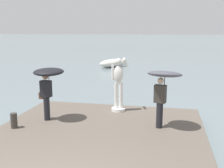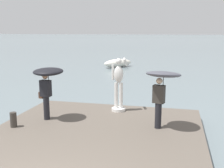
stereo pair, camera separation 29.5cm
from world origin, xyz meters
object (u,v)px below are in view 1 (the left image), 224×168
(mooring_bollard, at_px, (14,121))
(boat_leftward, at_px, (113,63))
(statue_white_figure, at_px, (119,86))
(onlooker_right, at_px, (163,82))
(onlooker_left, at_px, (48,78))

(mooring_bollard, bearing_deg, boat_leftward, 91.38)
(statue_white_figure, bearing_deg, mooring_bollard, -138.54)
(onlooker_right, distance_m, boat_leftward, 18.71)
(statue_white_figure, xyz_separation_m, boat_leftward, (-3.54, 16.18, -1.03))
(onlooker_right, height_order, boat_leftward, onlooker_right)
(mooring_bollard, xyz_separation_m, boat_leftward, (-0.46, 18.91, -0.25))
(statue_white_figure, distance_m, mooring_bollard, 4.20)
(boat_leftward, bearing_deg, onlooker_right, -73.30)
(onlooker_left, bearing_deg, statue_white_figure, 36.67)
(statue_white_figure, distance_m, onlooker_right, 2.53)
(onlooker_left, relative_size, boat_leftward, 0.57)
(onlooker_left, relative_size, mooring_bollard, 3.76)
(onlooker_right, xyz_separation_m, mooring_bollard, (-4.90, -1.05, -1.33))
(onlooker_left, distance_m, onlooker_right, 4.09)
(onlooker_right, relative_size, boat_leftward, 0.59)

